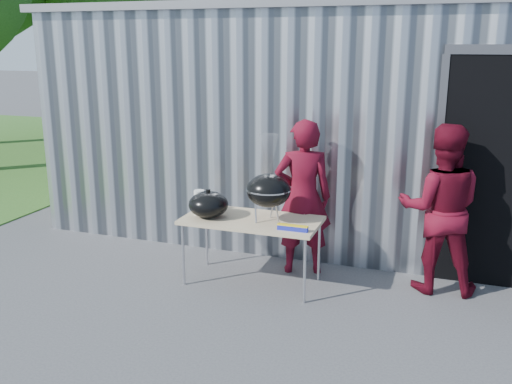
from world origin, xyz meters
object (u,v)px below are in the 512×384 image
at_px(person_bystander, 440,209).
at_px(kettle_grill, 269,184).
at_px(person_cook, 303,197).
at_px(folding_table, 252,222).

bearing_deg(person_bystander, kettle_grill, 11.14).
bearing_deg(kettle_grill, person_cook, 66.88).
xyz_separation_m(person_cook, person_bystander, (1.50, -0.00, 0.01)).
relative_size(kettle_grill, person_bystander, 0.52).
bearing_deg(folding_table, person_bystander, 14.60).
xyz_separation_m(kettle_grill, person_cook, (0.23, 0.55, -0.26)).
xyz_separation_m(folding_table, kettle_grill, (0.21, -0.04, 0.45)).
bearing_deg(kettle_grill, folding_table, 169.05).
height_order(kettle_grill, person_bystander, person_bystander).
relative_size(folding_table, person_cook, 0.83).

